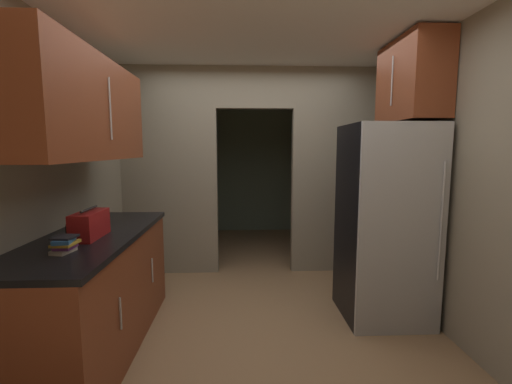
{
  "coord_description": "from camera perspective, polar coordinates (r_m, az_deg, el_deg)",
  "views": [
    {
      "loc": [
        -0.13,
        -2.85,
        1.57
      ],
      "look_at": [
        0.03,
        0.73,
        1.12
      ],
      "focal_mm": 24.13,
      "sensor_mm": 36.0,
      "label": 1
    }
  ],
  "objects": [
    {
      "name": "ground",
      "position": [
        3.25,
        0.1,
        -21.73
      ],
      "size": [
        20.0,
        20.0,
        0.0
      ],
      "primitive_type": "plane",
      "color": "#93704C"
    },
    {
      "name": "kitchen_overhead_slab",
      "position": [
        3.45,
        -0.26,
        24.4
      ],
      "size": [
        3.6,
        6.96,
        0.06
      ],
      "primitive_type": "cube",
      "color": "silver"
    },
    {
      "name": "kitchen_partition",
      "position": [
        4.33,
        -0.96,
        4.34
      ],
      "size": [
        3.2,
        0.12,
        2.56
      ],
      "color": "gray",
      "rests_on": "ground"
    },
    {
      "name": "adjoining_room_shell",
      "position": [
        5.96,
        -1.25,
        4.33
      ],
      "size": [
        3.2,
        2.36,
        2.56
      ],
      "color": "slate",
      "rests_on": "ground"
    },
    {
      "name": "kitchen_flank_left",
      "position": [
        2.8,
        -35.38,
        -0.06
      ],
      "size": [
        0.1,
        3.98,
        2.56
      ],
      "primitive_type": "cube",
      "color": "gray",
      "rests_on": "ground"
    },
    {
      "name": "kitchen_flank_right",
      "position": [
        2.95,
        34.64,
        0.28
      ],
      "size": [
        0.1,
        3.98,
        2.56
      ],
      "primitive_type": "cube",
      "color": "gray",
      "rests_on": "ground"
    },
    {
      "name": "refrigerator",
      "position": [
        3.39,
        20.56,
        -4.82
      ],
      "size": [
        0.74,
        0.75,
        1.79
      ],
      "color": "black",
      "rests_on": "ground"
    },
    {
      "name": "lower_cabinet_run",
      "position": [
        3.05,
        -25.01,
        -14.82
      ],
      "size": [
        0.68,
        1.86,
        0.92
      ],
      "color": "brown",
      "rests_on": "ground"
    },
    {
      "name": "upper_cabinet_counterside",
      "position": [
        2.86,
        -26.51,
        12.26
      ],
      "size": [
        0.36,
        1.68,
        0.74
      ],
      "color": "brown"
    },
    {
      "name": "upper_cabinet_fridgeside",
      "position": [
        3.56,
        24.4,
        16.39
      ],
      "size": [
        0.36,
        0.81,
        0.73
      ],
      "color": "brown"
    },
    {
      "name": "boombox",
      "position": [
        2.79,
        -25.88,
        -4.88
      ],
      "size": [
        0.16,
        0.37,
        0.22
      ],
      "color": "maroon",
      "rests_on": "lower_cabinet_run"
    },
    {
      "name": "book_stack",
      "position": [
        2.47,
        -29.16,
        -7.57
      ],
      "size": [
        0.14,
        0.17,
        0.11
      ],
      "color": "beige",
      "rests_on": "lower_cabinet_run"
    }
  ]
}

